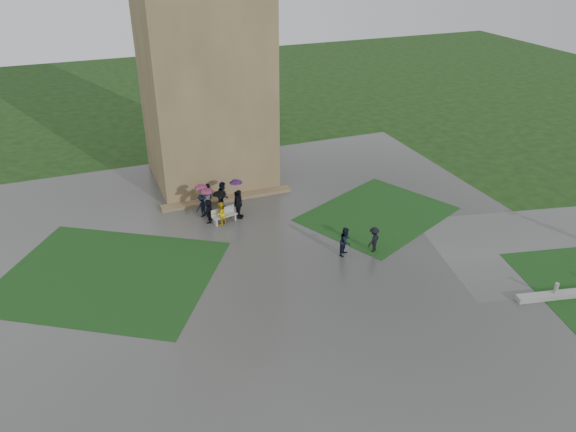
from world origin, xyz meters
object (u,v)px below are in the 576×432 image
object	(u,v)px
tower	(203,53)
pedestrian_mid	(346,241)
bench	(224,215)
pedestrian_near	(374,240)

from	to	relation	value
tower	pedestrian_mid	xyz separation A→B (m)	(4.31, -13.69, -8.12)
tower	pedestrian_mid	bearing A→B (deg)	-72.53
bench	pedestrian_near	bearing A→B (deg)	-54.95
tower	pedestrian_mid	distance (m)	16.49
tower	pedestrian_near	bearing A→B (deg)	-66.86
tower	pedestrian_near	distance (m)	17.27
pedestrian_mid	pedestrian_near	world-z (taller)	pedestrian_mid
bench	pedestrian_mid	world-z (taller)	pedestrian_mid
tower	pedestrian_near	xyz separation A→B (m)	(5.97, -13.97, -8.21)
tower	pedestrian_near	size ratio (longest dim) A/B	11.72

